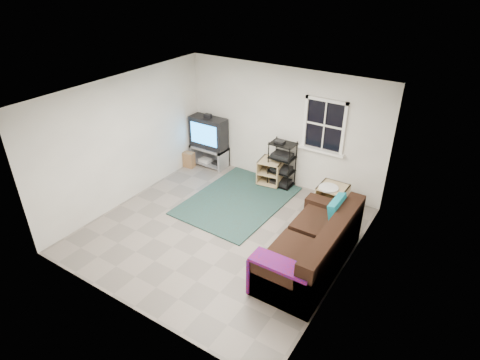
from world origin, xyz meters
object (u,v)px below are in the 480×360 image
Objects in this scene: side_table_left at (271,171)px; sofa at (312,249)px; tv_unit at (209,138)px; av_rack at (282,167)px; side_table_right at (332,197)px.

side_table_left is 0.26× the size of sofa.
sofa reaches higher than side_table_left.
tv_unit reaches higher than av_rack.
sofa is at bearing -51.87° from av_rack.
av_rack is (1.95, 0.03, -0.26)m from tv_unit.
tv_unit reaches higher than sofa.
sofa is (3.62, -2.09, -0.36)m from tv_unit.
sofa is (1.67, -2.12, -0.10)m from av_rack.
side_table_right is 1.77m from sofa.
tv_unit reaches higher than side_table_right.
side_table_left is (-0.25, -0.01, -0.15)m from av_rack.
av_rack is 1.40m from side_table_right.
sofa is (0.33, -1.73, 0.02)m from side_table_right.
sofa reaches higher than side_table_right.
sofa is at bearing -47.75° from side_table_left.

